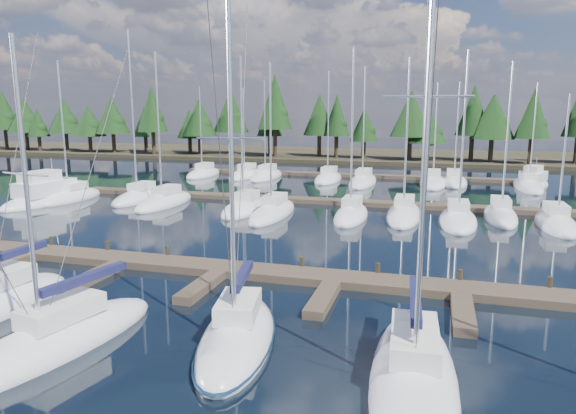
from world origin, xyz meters
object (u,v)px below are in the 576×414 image
(front_sailboat_5, at_px, (413,377))
(front_sailboat_4, at_px, (237,337))
(front_sailboat_3, at_px, (54,342))
(motor_yacht_left, at_px, (46,197))
(motor_yacht_right, at_px, (533,183))
(main_dock, at_px, (220,272))

(front_sailboat_5, bearing_deg, front_sailboat_4, 169.64)
(front_sailboat_4, relative_size, front_sailboat_5, 0.85)
(front_sailboat_3, bearing_deg, motor_yacht_left, 131.48)
(front_sailboat_3, xyz_separation_m, front_sailboat_4, (6.23, 2.23, 0.02))
(motor_yacht_left, distance_m, motor_yacht_right, 51.69)
(main_dock, distance_m, motor_yacht_right, 44.85)
(front_sailboat_3, height_order, motor_yacht_left, front_sailboat_3)
(front_sailboat_3, xyz_separation_m, motor_yacht_left, (-22.02, 24.91, 0.27))
(main_dock, xyz_separation_m, front_sailboat_4, (3.82, -7.26, 0.09))
(front_sailboat_5, bearing_deg, motor_yacht_left, 145.48)
(motor_yacht_left, bearing_deg, main_dock, -32.26)
(front_sailboat_5, relative_size, motor_yacht_right, 1.91)
(front_sailboat_4, height_order, motor_yacht_left, front_sailboat_4)
(main_dock, xyz_separation_m, motor_yacht_left, (-24.43, 15.42, 0.34))
(front_sailboat_4, xyz_separation_m, front_sailboat_5, (6.42, -1.17, 0.01))
(front_sailboat_4, distance_m, front_sailboat_5, 6.53)
(main_dock, height_order, motor_yacht_left, motor_yacht_left)
(front_sailboat_4, bearing_deg, motor_yacht_left, 141.25)
(front_sailboat_5, relative_size, motor_yacht_left, 1.58)
(front_sailboat_4, bearing_deg, main_dock, 117.79)
(motor_yacht_left, relative_size, motor_yacht_right, 1.21)
(front_sailboat_4, bearing_deg, motor_yacht_right, 69.44)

